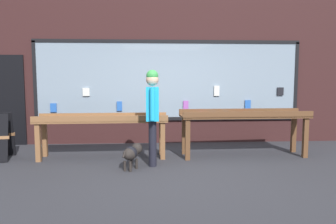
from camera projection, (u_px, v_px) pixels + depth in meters
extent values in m
plane|color=#2D2D33|center=(178.00, 169.00, 5.69)|extent=(40.00, 40.00, 0.00)
cube|color=#331919|center=(169.00, 66.00, 7.87)|extent=(8.79, 0.20, 3.74)
cube|color=gray|center=(169.00, 81.00, 7.78)|extent=(6.22, 0.03, 1.83)
cube|color=black|center=(169.00, 41.00, 7.69)|extent=(6.30, 0.06, 0.08)
cube|color=black|center=(169.00, 119.00, 7.88)|extent=(6.30, 0.06, 0.08)
cube|color=black|center=(35.00, 81.00, 7.59)|extent=(0.08, 0.06, 1.83)
cube|color=black|center=(296.00, 80.00, 7.97)|extent=(0.08, 0.06, 1.83)
cube|color=#2659B2|center=(53.00, 108.00, 7.64)|extent=(0.14, 0.03, 0.21)
cube|color=silver|center=(86.00, 92.00, 7.65)|extent=(0.16, 0.03, 0.19)
cube|color=#2659B2|center=(119.00, 106.00, 7.73)|extent=(0.12, 0.03, 0.22)
cube|color=orange|center=(153.00, 92.00, 7.75)|extent=(0.14, 0.03, 0.22)
cube|color=#994CA5|center=(186.00, 106.00, 7.83)|extent=(0.12, 0.03, 0.24)
cube|color=silver|center=(217.00, 91.00, 7.84)|extent=(0.13, 0.03, 0.24)
cube|color=#2659B2|center=(248.00, 105.00, 7.92)|extent=(0.14, 0.03, 0.26)
cube|color=black|center=(280.00, 91.00, 7.93)|extent=(0.15, 0.03, 0.19)
cube|color=black|center=(5.00, 100.00, 7.60)|extent=(0.90, 0.04, 2.10)
cube|color=brown|center=(38.00, 143.00, 6.13)|extent=(0.09, 0.09, 0.72)
cube|color=brown|center=(163.00, 141.00, 6.33)|extent=(0.09, 0.09, 0.72)
cube|color=brown|center=(45.00, 139.00, 6.55)|extent=(0.09, 0.09, 0.72)
cube|color=brown|center=(161.00, 137.00, 6.75)|extent=(0.09, 0.09, 0.72)
cube|color=brown|center=(102.00, 120.00, 6.40)|extent=(2.56, 0.64, 0.04)
cube|color=brown|center=(101.00, 119.00, 6.14)|extent=(2.55, 0.12, 0.12)
cube|color=brown|center=(104.00, 116.00, 6.65)|extent=(2.55, 0.12, 0.12)
cube|color=yellow|center=(45.00, 119.00, 6.37)|extent=(0.17, 0.21, 0.03)
cube|color=#5999A5|center=(72.00, 120.00, 6.32)|extent=(0.18, 0.25, 0.02)
cube|color=#2659B2|center=(103.00, 119.00, 6.36)|extent=(0.13, 0.21, 0.03)
cube|color=orange|center=(130.00, 119.00, 6.44)|extent=(0.15, 0.22, 0.02)
cube|color=orange|center=(159.00, 118.00, 6.59)|extent=(0.16, 0.21, 0.03)
cube|color=brown|center=(188.00, 140.00, 6.26)|extent=(0.09, 0.09, 0.79)
cube|color=brown|center=(305.00, 138.00, 6.46)|extent=(0.09, 0.09, 0.79)
cube|color=brown|center=(184.00, 135.00, 6.76)|extent=(0.09, 0.09, 0.79)
cube|color=brown|center=(294.00, 134.00, 6.95)|extent=(0.09, 0.09, 0.79)
cube|color=brown|center=(244.00, 116.00, 6.56)|extent=(2.56, 0.72, 0.04)
cube|color=brown|center=(249.00, 115.00, 6.26)|extent=(2.55, 0.12, 0.12)
cube|color=brown|center=(239.00, 112.00, 6.86)|extent=(2.55, 0.12, 0.12)
cube|color=black|center=(191.00, 115.00, 6.36)|extent=(0.18, 0.25, 0.03)
cube|color=#994CA5|center=(202.00, 114.00, 6.65)|extent=(0.17, 0.24, 0.02)
cube|color=#2659B2|center=(214.00, 114.00, 6.70)|extent=(0.13, 0.22, 0.02)
cube|color=#2659B2|center=(228.00, 114.00, 6.69)|extent=(0.20, 0.26, 0.03)
cube|color=red|center=(244.00, 114.00, 6.65)|extent=(0.19, 0.24, 0.03)
cube|color=#2659B2|center=(257.00, 114.00, 6.66)|extent=(0.18, 0.23, 0.03)
cube|color=#338C4C|center=(270.00, 114.00, 6.72)|extent=(0.18, 0.20, 0.02)
cube|color=silver|center=(281.00, 113.00, 6.75)|extent=(0.16, 0.20, 0.02)
cube|color=silver|center=(297.00, 114.00, 6.70)|extent=(0.16, 0.24, 0.02)
cylinder|color=black|center=(153.00, 143.00, 5.82)|extent=(0.14, 0.14, 0.83)
cylinder|color=black|center=(153.00, 142.00, 5.98)|extent=(0.14, 0.14, 0.83)
cube|color=#19A5E0|center=(152.00, 104.00, 5.83)|extent=(0.22, 0.47, 0.59)
cylinder|color=#19A5E0|center=(152.00, 104.00, 5.53)|extent=(0.09, 0.09, 0.56)
cylinder|color=#19A5E0|center=(152.00, 102.00, 6.12)|extent=(0.09, 0.09, 0.56)
sphere|color=tan|center=(152.00, 80.00, 5.78)|extent=(0.22, 0.22, 0.22)
sphere|color=#338C3F|center=(152.00, 76.00, 5.77)|extent=(0.21, 0.21, 0.21)
ellipsoid|color=black|center=(131.00, 153.00, 5.60)|extent=(0.36, 0.41, 0.22)
ellipsoid|color=black|center=(131.00, 153.00, 5.59)|extent=(0.30, 0.29, 0.23)
sphere|color=black|center=(137.00, 149.00, 5.78)|extent=(0.20, 0.20, 0.20)
cylinder|color=black|center=(124.00, 154.00, 5.41)|extent=(0.07, 0.10, 0.12)
cylinder|color=black|center=(137.00, 164.00, 5.69)|extent=(0.04, 0.04, 0.18)
cylinder|color=black|center=(131.00, 163.00, 5.73)|extent=(0.04, 0.04, 0.18)
cylinder|color=black|center=(130.00, 167.00, 5.50)|extent=(0.04, 0.04, 0.18)
cylinder|color=black|center=(125.00, 166.00, 5.54)|extent=(0.04, 0.04, 0.18)
cube|color=black|center=(0.00, 134.00, 6.49)|extent=(0.54, 0.28, 0.90)
cube|color=brown|center=(0.00, 134.00, 6.49)|extent=(0.56, 0.12, 0.07)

